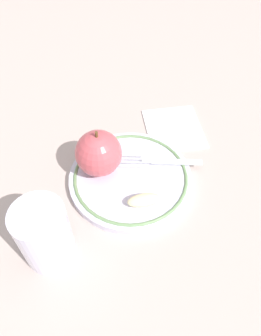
{
  "coord_description": "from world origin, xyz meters",
  "views": [
    {
      "loc": [
        0.06,
        -0.37,
        0.48
      ],
      "look_at": [
        -0.01,
        -0.02,
        0.04
      ],
      "focal_mm": 35.0,
      "sensor_mm": 36.0,
      "label": 1
    }
  ],
  "objects_px": {
    "apple_slice_front": "(144,200)",
    "napkin_folded": "(174,128)",
    "drinking_glass": "(44,235)",
    "apple_red_whole": "(99,153)",
    "fork": "(158,161)",
    "plate": "(130,178)"
  },
  "relations": [
    {
      "from": "plate",
      "to": "napkin_folded",
      "type": "height_order",
      "value": "plate"
    },
    {
      "from": "fork",
      "to": "napkin_folded",
      "type": "distance_m",
      "value": 0.11
    },
    {
      "from": "fork",
      "to": "drinking_glass",
      "type": "relative_size",
      "value": 1.55
    },
    {
      "from": "drinking_glass",
      "to": "napkin_folded",
      "type": "distance_m",
      "value": 0.35
    },
    {
      "from": "fork",
      "to": "drinking_glass",
      "type": "height_order",
      "value": "drinking_glass"
    },
    {
      "from": "apple_slice_front",
      "to": "fork",
      "type": "xyz_separation_m",
      "value": [
        0.01,
        0.09,
        -0.01
      ]
    },
    {
      "from": "apple_slice_front",
      "to": "napkin_folded",
      "type": "height_order",
      "value": "apple_slice_front"
    },
    {
      "from": "drinking_glass",
      "to": "napkin_folded",
      "type": "bearing_deg",
      "value": 62.98
    },
    {
      "from": "apple_red_whole",
      "to": "fork",
      "type": "distance_m",
      "value": 0.11
    },
    {
      "from": "fork",
      "to": "apple_red_whole",
      "type": "bearing_deg",
      "value": 9.47
    },
    {
      "from": "plate",
      "to": "apple_red_whole",
      "type": "distance_m",
      "value": 0.07
    },
    {
      "from": "apple_slice_front",
      "to": "fork",
      "type": "distance_m",
      "value": 0.09
    },
    {
      "from": "apple_slice_front",
      "to": "apple_red_whole",
      "type": "bearing_deg",
      "value": -55.25
    },
    {
      "from": "fork",
      "to": "drinking_glass",
      "type": "distance_m",
      "value": 0.24
    },
    {
      "from": "napkin_folded",
      "to": "drinking_glass",
      "type": "bearing_deg",
      "value": -117.02
    },
    {
      "from": "apple_red_whole",
      "to": "napkin_folded",
      "type": "distance_m",
      "value": 0.19
    },
    {
      "from": "apple_slice_front",
      "to": "napkin_folded",
      "type": "bearing_deg",
      "value": -120.29
    },
    {
      "from": "fork",
      "to": "napkin_folded",
      "type": "relative_size",
      "value": 1.35
    },
    {
      "from": "napkin_folded",
      "to": "fork",
      "type": "bearing_deg",
      "value": -99.36
    },
    {
      "from": "apple_red_whole",
      "to": "apple_slice_front",
      "type": "height_order",
      "value": "apple_red_whole"
    },
    {
      "from": "plate",
      "to": "apple_slice_front",
      "type": "xyz_separation_m",
      "value": [
        0.03,
        -0.05,
        0.02
      ]
    },
    {
      "from": "apple_red_whole",
      "to": "fork",
      "type": "height_order",
      "value": "apple_red_whole"
    }
  ]
}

